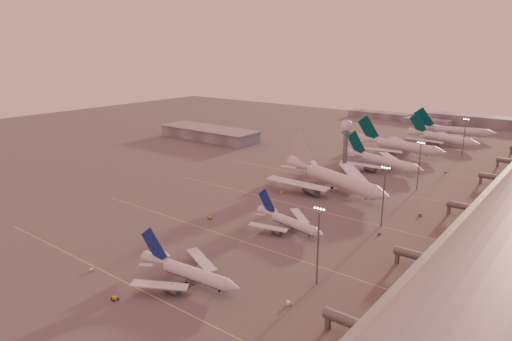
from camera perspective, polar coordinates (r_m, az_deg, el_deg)
The scene contains 26 objects.
ground at distance 175.83m, azimuth -9.07°, elevation -8.07°, with size 700.00×700.00×0.00m, color #4F4C4C.
taxiway_markings at distance 199.82m, azimuth 8.86°, elevation -5.13°, with size 180.00×185.25×0.02m.
hangar at distance 351.32m, azimuth -5.87°, elevation 4.65°, with size 82.00×27.00×8.50m.
radar_tower at distance 260.22m, azimuth 11.19°, elevation 4.37°, with size 6.40×6.40×31.10m.
mast_a at distance 136.69m, azimuth 7.76°, elevation -8.81°, with size 3.60×0.56×25.00m.
mast_b at distance 184.46m, azimuth 15.66°, elevation -2.77°, with size 3.60×0.56×25.00m.
mast_c at distance 236.03m, azimuth 19.73°, elevation 0.83°, with size 3.60×0.56×25.00m.
mast_d at distance 321.60m, azimuth 24.59°, elevation 4.03°, with size 3.60×0.56×25.00m.
distant_horizon at distance 453.93m, azimuth 22.77°, elevation 5.91°, with size 165.00×37.50×9.00m.
narrowbody_near at distance 141.90m, azimuth -8.35°, elevation -12.72°, with size 37.69×29.97×14.73m.
narrowbody_mid at distance 178.30m, azimuth 4.20°, elevation -6.61°, with size 34.51×27.31×13.58m.
widebody_white at distance 228.07m, azimuth 9.78°, elevation -1.40°, with size 68.82×54.20×25.27m.
greentail_a at distance 273.57m, azimuth 15.58°, elevation 0.87°, with size 52.97×42.26×19.61m.
greentail_b at distance 315.22m, azimuth 17.49°, elevation 2.72°, with size 63.47×51.01×23.08m.
greentail_c at distance 355.29m, azimuth 22.29°, elevation 3.58°, with size 55.64×44.27×20.81m.
greentail_d at distance 387.23m, azimuth 23.52°, elevation 4.39°, with size 60.51×48.41×22.21m.
gsv_truck_a at distance 156.99m, azimuth -19.76°, elevation -11.45°, with size 4.84×3.90×1.88m.
gsv_tug_near at distance 139.23m, azimuth -17.24°, elevation -15.04°, with size 2.92×4.05×1.05m.
gsv_catering_a at distance 130.81m, azimuth 4.16°, elevation -15.65°, with size 5.49×3.37×4.19m.
gsv_tug_mid at distance 190.31m, azimuth -5.78°, elevation -5.93°, with size 3.71×2.85×0.93m.
gsv_truck_b at distance 180.28m, azimuth 15.26°, elevation -7.50°, with size 4.96×2.39×1.92m.
gsv_truck_c at distance 221.06m, azimuth 3.35°, elevation -2.61°, with size 5.20×5.72×2.31m.
gsv_catering_b at distance 203.93m, azimuth 19.93°, elevation -4.81°, with size 5.68×3.01×4.50m.
gsv_tug_far at distance 233.54m, azimuth 11.38°, elevation -2.09°, with size 2.84×3.58×0.89m.
gsv_truck_d at distance 279.09m, azimuth 6.43°, elevation 1.11°, with size 2.21×5.09×2.00m.
gsv_tug_hangar at distance 277.75m, azimuth 22.64°, elevation -0.20°, with size 3.11×1.99×0.86m.
Camera 1 is at (119.61, -108.52, 69.52)m, focal length 32.00 mm.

